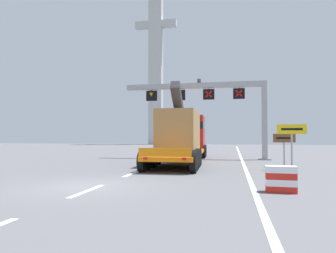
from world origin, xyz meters
name	(u,v)px	position (x,y,z in m)	size (l,w,h in m)	color
ground	(87,186)	(0.00, 0.00, 0.00)	(112.00, 112.00, 0.00)	#5B5B60
lane_markings	(164,161)	(0.48, 11.51, 0.01)	(0.20, 37.62, 0.01)	silver
edge_line_right	(243,162)	(6.20, 12.00, 0.01)	(0.20, 63.00, 0.01)	silver
overhead_lane_gantry	(211,97)	(3.78, 14.74, 5.14)	(11.90, 0.90, 6.61)	#9EA0A5
heavy_haul_truck_orange	(184,135)	(1.88, 12.19, 1.99)	(3.44, 14.13, 5.30)	orange
exit_sign_yellow	(292,135)	(8.72, 7.31, 1.96)	(1.58, 0.15, 2.56)	#9EA0A5
tourist_info_sign_brown	(284,142)	(8.66, 9.55, 1.54)	(1.34, 0.15, 2.05)	#9EA0A5
crash_barrier_striped	(281,179)	(7.08, 0.12, 0.45)	(1.02, 0.55, 0.90)	red
bridge_pylon_distant	(156,46)	(-10.47, 53.54, 21.13)	(9.00, 2.00, 41.46)	#B7B7B2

